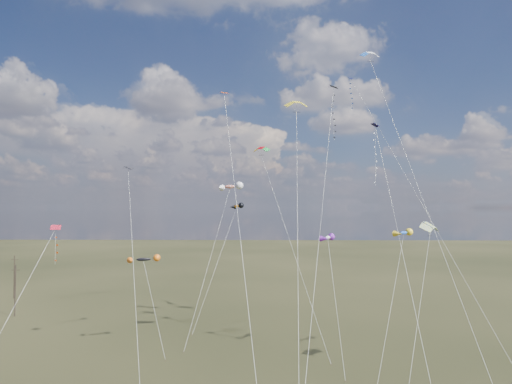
{
  "coord_description": "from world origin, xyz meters",
  "views": [
    {
      "loc": [
        1.36,
        -40.87,
        16.94
      ],
      "look_at": [
        0.0,
        18.0,
        19.0
      ],
      "focal_mm": 32.0,
      "sensor_mm": 36.0,
      "label": 1
    }
  ],
  "objects_px": {
    "utility_pole_near": "(15,290)",
    "parafoil_yellow": "(297,103)",
    "utility_pole_far": "(14,276)",
    "novelty_black_orange": "(144,260)",
    "diamond_black_high": "(333,123)"
  },
  "relations": [
    {
      "from": "utility_pole_near",
      "to": "utility_pole_far",
      "type": "height_order",
      "value": "same"
    },
    {
      "from": "diamond_black_high",
      "to": "novelty_black_orange",
      "type": "height_order",
      "value": "diamond_black_high"
    },
    {
      "from": "utility_pole_near",
      "to": "utility_pole_far",
      "type": "distance_m",
      "value": 16.12
    },
    {
      "from": "parafoil_yellow",
      "to": "utility_pole_far",
      "type": "bearing_deg",
      "value": 147.77
    },
    {
      "from": "utility_pole_near",
      "to": "utility_pole_far",
      "type": "xyz_separation_m",
      "value": [
        -8.0,
        14.0,
        0.0
      ]
    },
    {
      "from": "utility_pole_far",
      "to": "novelty_black_orange",
      "type": "xyz_separation_m",
      "value": [
        32.27,
        -29.06,
        6.52
      ]
    },
    {
      "from": "parafoil_yellow",
      "to": "novelty_black_orange",
      "type": "height_order",
      "value": "parafoil_yellow"
    },
    {
      "from": "utility_pole_near",
      "to": "novelty_black_orange",
      "type": "bearing_deg",
      "value": -31.82
    },
    {
      "from": "utility_pole_near",
      "to": "novelty_black_orange",
      "type": "xyz_separation_m",
      "value": [
        24.27,
        -15.06,
        6.52
      ]
    },
    {
      "from": "diamond_black_high",
      "to": "novelty_black_orange",
      "type": "relative_size",
      "value": 2.85
    },
    {
      "from": "diamond_black_high",
      "to": "novelty_black_orange",
      "type": "distance_m",
      "value": 28.2
    },
    {
      "from": "utility_pole_near",
      "to": "parafoil_yellow",
      "type": "bearing_deg",
      "value": -22.86
    },
    {
      "from": "utility_pole_near",
      "to": "parafoil_yellow",
      "type": "height_order",
      "value": "parafoil_yellow"
    },
    {
      "from": "utility_pole_far",
      "to": "parafoil_yellow",
      "type": "relative_size",
      "value": 0.27
    },
    {
      "from": "utility_pole_far",
      "to": "novelty_black_orange",
      "type": "bearing_deg",
      "value": -42.0
    }
  ]
}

